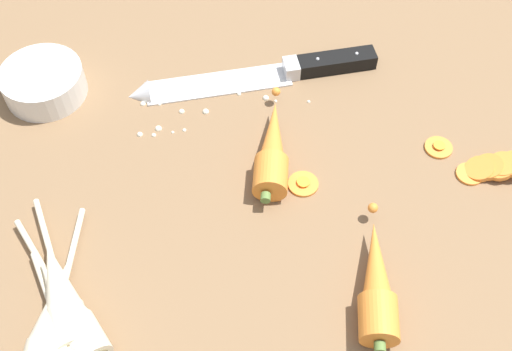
{
  "coord_description": "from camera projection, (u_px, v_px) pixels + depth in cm",
  "views": [
    {
      "loc": [
        -13.28,
        -44.58,
        63.81
      ],
      "look_at": [
        0.0,
        -2.0,
        1.5
      ],
      "focal_mm": 44.44,
      "sensor_mm": 36.0,
      "label": 1
    }
  ],
  "objects": [
    {
      "name": "carrot_slice_stack",
      "position": [
        493.0,
        167.0,
        0.78
      ],
      "size": [
        8.68,
        4.79,
        2.98
      ],
      "color": "orange",
      "rests_on": "ground_plane"
    },
    {
      "name": "mince_crumbs",
      "position": [
        194.0,
        110.0,
        0.84
      ],
      "size": [
        23.55,
        8.98,
        0.89
      ],
      "color": "silver",
      "rests_on": "ground_plane"
    },
    {
      "name": "whole_carrot_second",
      "position": [
        377.0,
        284.0,
        0.68
      ],
      "size": [
        8.84,
        16.82,
        4.2
      ],
      "color": "orange",
      "rests_on": "ground_plane"
    },
    {
      "name": "parsnip_mid_right",
      "position": [
        61.0,
        294.0,
        0.67
      ],
      "size": [
        5.26,
        20.2,
        4.0
      ],
      "color": "beige",
      "rests_on": "ground_plane"
    },
    {
      "name": "carrot_slice_stray_mid",
      "position": [
        303.0,
        183.0,
        0.77
      ],
      "size": [
        3.77,
        3.77,
        0.7
      ],
      "color": "orange",
      "rests_on": "ground_plane"
    },
    {
      "name": "prep_bowl",
      "position": [
        43.0,
        82.0,
        0.85
      ],
      "size": [
        11.0,
        11.0,
        4.0
      ],
      "color": "white",
      "rests_on": "ground_plane"
    },
    {
      "name": "ground_plane",
      "position": [
        251.0,
        179.0,
        0.81
      ],
      "size": [
        120.0,
        90.0,
        4.0
      ],
      "primitive_type": "cube",
      "color": "brown"
    },
    {
      "name": "parsnip_front",
      "position": [
        67.0,
        309.0,
        0.66
      ],
      "size": [
        8.52,
        19.98,
        4.0
      ],
      "color": "beige",
      "rests_on": "ground_plane"
    },
    {
      "name": "carrot_slice_stray_near",
      "position": [
        439.0,
        147.0,
        0.81
      ],
      "size": [
        3.55,
        3.55,
        0.7
      ],
      "color": "orange",
      "rests_on": "ground_plane"
    },
    {
      "name": "parsnip_back",
      "position": [
        51.0,
        325.0,
        0.65
      ],
      "size": [
        9.61,
        21.14,
        4.0
      ],
      "color": "beige",
      "rests_on": "ground_plane"
    },
    {
      "name": "chefs_knife",
      "position": [
        250.0,
        77.0,
        0.87
      ],
      "size": [
        34.86,
        7.14,
        4.18
      ],
      "color": "silver",
      "rests_on": "ground_plane"
    },
    {
      "name": "whole_carrot",
      "position": [
        272.0,
        149.0,
        0.78
      ],
      "size": [
        8.88,
        16.92,
        4.2
      ],
      "color": "orange",
      "rests_on": "ground_plane"
    }
  ]
}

